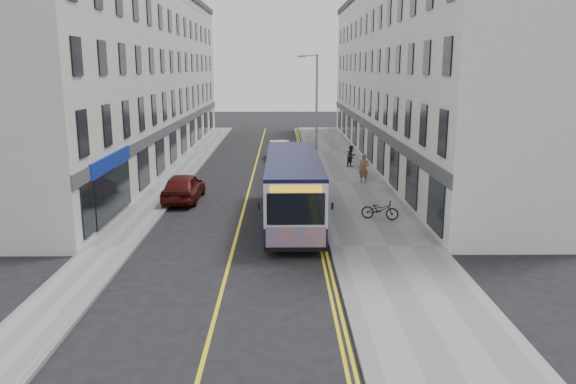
{
  "coord_description": "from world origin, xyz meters",
  "views": [
    {
      "loc": [
        2.0,
        -22.84,
        7.2
      ],
      "look_at": [
        2.26,
        2.21,
        1.6
      ],
      "focal_mm": 35.0,
      "sensor_mm": 36.0,
      "label": 1
    }
  ],
  "objects_px": {
    "city_bus": "(293,187)",
    "car_maroon": "(184,187)",
    "car_white": "(280,150)",
    "streetlamp": "(315,111)",
    "pedestrian_near": "(364,169)",
    "bicycle": "(380,210)",
    "pedestrian_far": "(351,156)"
  },
  "relations": [
    {
      "from": "city_bus",
      "to": "pedestrian_near",
      "type": "bearing_deg",
      "value": 62.0
    },
    {
      "from": "pedestrian_far",
      "to": "car_maroon",
      "type": "bearing_deg",
      "value": -176.19
    },
    {
      "from": "car_white",
      "to": "streetlamp",
      "type": "bearing_deg",
      "value": -74.69
    },
    {
      "from": "streetlamp",
      "to": "car_white",
      "type": "bearing_deg",
      "value": 107.61
    },
    {
      "from": "bicycle",
      "to": "pedestrian_far",
      "type": "distance_m",
      "value": 14.3
    },
    {
      "from": "streetlamp",
      "to": "car_white",
      "type": "distance_m",
      "value": 8.65
    },
    {
      "from": "streetlamp",
      "to": "pedestrian_near",
      "type": "bearing_deg",
      "value": -40.51
    },
    {
      "from": "city_bus",
      "to": "car_maroon",
      "type": "bearing_deg",
      "value": 143.86
    },
    {
      "from": "pedestrian_far",
      "to": "car_white",
      "type": "xyz_separation_m",
      "value": [
        -5.2,
        4.31,
        -0.18
      ]
    },
    {
      "from": "pedestrian_far",
      "to": "bicycle",
      "type": "bearing_deg",
      "value": -131.42
    },
    {
      "from": "pedestrian_far",
      "to": "car_white",
      "type": "bearing_deg",
      "value": 100.37
    },
    {
      "from": "city_bus",
      "to": "car_white",
      "type": "relative_size",
      "value": 2.46
    },
    {
      "from": "streetlamp",
      "to": "car_maroon",
      "type": "relative_size",
      "value": 1.74
    },
    {
      "from": "city_bus",
      "to": "pedestrian_far",
      "type": "xyz_separation_m",
      "value": [
        4.49,
        14.27,
        -0.81
      ]
    },
    {
      "from": "streetlamp",
      "to": "city_bus",
      "type": "distance_m",
      "value": 11.55
    },
    {
      "from": "city_bus",
      "to": "pedestrian_far",
      "type": "distance_m",
      "value": 14.98
    },
    {
      "from": "car_white",
      "to": "pedestrian_far",
      "type": "bearing_deg",
      "value": -41.98
    },
    {
      "from": "car_white",
      "to": "car_maroon",
      "type": "distance_m",
      "value": 15.19
    },
    {
      "from": "pedestrian_near",
      "to": "car_white",
      "type": "height_order",
      "value": "pedestrian_near"
    },
    {
      "from": "bicycle",
      "to": "car_maroon",
      "type": "distance_m",
      "value": 10.93
    },
    {
      "from": "city_bus",
      "to": "pedestrian_near",
      "type": "relative_size",
      "value": 6.04
    },
    {
      "from": "city_bus",
      "to": "bicycle",
      "type": "bearing_deg",
      "value": -0.35
    },
    {
      "from": "car_maroon",
      "to": "city_bus",
      "type": "bearing_deg",
      "value": 145.41
    },
    {
      "from": "pedestrian_near",
      "to": "pedestrian_far",
      "type": "xyz_separation_m",
      "value": [
        -0.09,
        5.65,
        -0.11
      ]
    },
    {
      "from": "streetlamp",
      "to": "bicycle",
      "type": "relative_size",
      "value": 4.56
    },
    {
      "from": "pedestrian_near",
      "to": "car_white",
      "type": "distance_m",
      "value": 11.28
    },
    {
      "from": "pedestrian_near",
      "to": "car_white",
      "type": "bearing_deg",
      "value": 142.56
    },
    {
      "from": "streetlamp",
      "to": "city_bus",
      "type": "xyz_separation_m",
      "value": [
        -1.66,
        -11.12,
        -2.68
      ]
    },
    {
      "from": "streetlamp",
      "to": "pedestrian_near",
      "type": "distance_m",
      "value": 5.11
    },
    {
      "from": "bicycle",
      "to": "car_maroon",
      "type": "height_order",
      "value": "car_maroon"
    },
    {
      "from": "car_white",
      "to": "car_maroon",
      "type": "xyz_separation_m",
      "value": [
        -5.2,
        -14.27,
        0.06
      ]
    },
    {
      "from": "streetlamp",
      "to": "pedestrian_far",
      "type": "height_order",
      "value": "streetlamp"
    }
  ]
}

